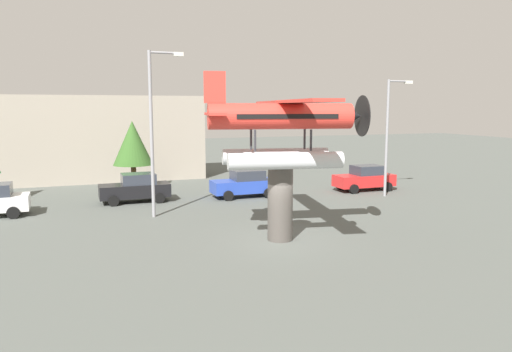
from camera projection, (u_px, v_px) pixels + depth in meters
The scene contains 10 objects.
ground_plane at pixel (280, 240), 21.57m from camera, with size 140.00×140.00×0.00m, color #515651.
display_pedestal at pixel (280, 203), 21.35m from camera, with size 1.10×1.10×3.26m, color #4C4742.
floatplane_monument at pixel (284, 127), 20.91m from camera, with size 7.13×10.42×4.00m.
car_mid_black at pixel (136, 188), 30.05m from camera, with size 4.20×2.02×1.76m.
car_far_blue at pixel (245, 184), 31.74m from camera, with size 4.20×2.02×1.76m.
car_distant_red at pixel (365, 178), 34.24m from camera, with size 4.20×2.02×1.76m.
streetlight_primary at pixel (155, 123), 25.47m from camera, with size 1.84×0.28×8.66m.
streetlight_secondary at pixel (390, 129), 31.64m from camera, with size 1.84×0.28×7.54m.
storefront_building at pixel (103, 138), 39.42m from camera, with size 15.46×5.38×6.68m, color #9E9384.
tree_east at pixel (133, 143), 33.76m from camera, with size 2.74×2.74×4.86m.
Camera 1 is at (-8.36, -19.26, 5.79)m, focal length 34.40 mm.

